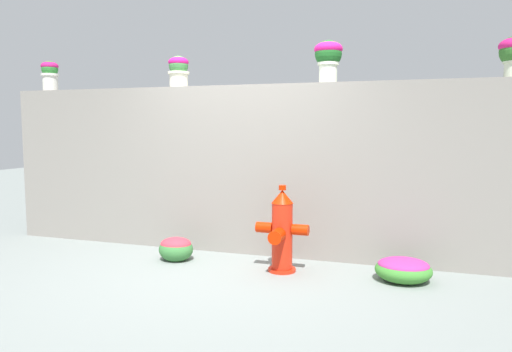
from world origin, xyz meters
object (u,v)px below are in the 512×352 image
object	(u,v)px
potted_plant_2	(328,56)
flower_bush_right	(403,269)
potted_plant_0	(50,73)
fire_hydrant	(282,232)
flower_bush_left	(176,248)
potted_plant_1	(179,69)

from	to	relation	value
potted_plant_2	flower_bush_right	xyz separation A→B (m)	(0.88, -0.61, -2.18)
potted_plant_0	potted_plant_2	world-z (taller)	potted_plant_2
potted_plant_0	flower_bush_right	xyz separation A→B (m)	(4.68, -0.61, -2.12)
fire_hydrant	potted_plant_2	bearing A→B (deg)	63.04
potted_plant_2	flower_bush_left	xyz separation A→B (m)	(-1.60, -0.64, -2.16)
potted_plant_1	flower_bush_left	world-z (taller)	potted_plant_1
potted_plant_2	flower_bush_right	bearing A→B (deg)	-34.89
fire_hydrant	flower_bush_right	xyz separation A→B (m)	(1.22, 0.06, -0.29)
fire_hydrant	flower_bush_right	distance (m)	1.26
potted_plant_2	fire_hydrant	bearing A→B (deg)	-116.96
potted_plant_0	flower_bush_left	world-z (taller)	potted_plant_0
potted_plant_0	fire_hydrant	size ratio (longest dim) A/B	0.45
potted_plant_1	fire_hydrant	distance (m)	2.48
fire_hydrant	flower_bush_left	bearing A→B (deg)	178.16
flower_bush_left	fire_hydrant	bearing A→B (deg)	-1.84
potted_plant_2	fire_hydrant	size ratio (longest dim) A/B	0.52
potted_plant_0	flower_bush_left	xyz separation A→B (m)	(2.20, -0.63, -2.10)
potted_plant_1	flower_bush_left	xyz separation A→B (m)	(0.28, -0.68, -2.09)
flower_bush_right	potted_plant_2	bearing A→B (deg)	145.11
potted_plant_2	flower_bush_left	world-z (taller)	potted_plant_2
potted_plant_1	potted_plant_2	world-z (taller)	potted_plant_2
fire_hydrant	potted_plant_0	bearing A→B (deg)	169.05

